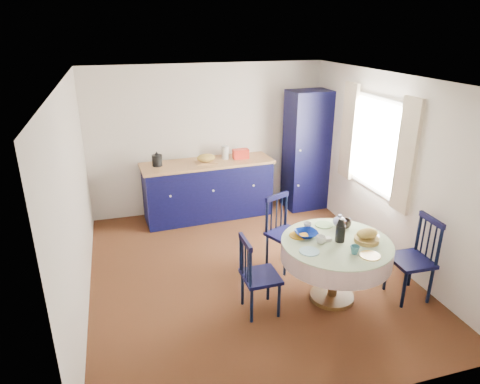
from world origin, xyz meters
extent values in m
plane|color=black|center=(0.00, 0.00, 0.00)|extent=(4.50, 4.50, 0.00)
plane|color=white|center=(0.00, 0.00, 2.50)|extent=(4.50, 4.50, 0.00)
cube|color=silver|center=(0.00, 2.25, 1.25)|extent=(4.00, 0.02, 2.50)
cube|color=silver|center=(-2.00, 0.00, 1.25)|extent=(0.02, 4.50, 2.50)
cube|color=silver|center=(2.00, 0.00, 1.25)|extent=(0.02, 4.50, 2.50)
plane|color=white|center=(2.00, 0.30, 1.50)|extent=(0.00, 1.20, 1.20)
cube|color=white|center=(1.92, -0.40, 1.55)|extent=(0.05, 0.34, 1.45)
cube|color=white|center=(1.92, 1.00, 1.55)|extent=(0.05, 0.34, 1.45)
cube|color=black|center=(-0.10, 1.90, 0.46)|extent=(2.14, 0.75, 0.93)
cube|color=tan|center=(-0.10, 1.90, 0.95)|extent=(2.20, 0.80, 0.04)
cube|color=#B22618|center=(0.48, 1.97, 1.05)|extent=(0.27, 0.15, 0.16)
cube|color=tan|center=(-0.13, 1.85, 0.98)|extent=(0.35, 0.26, 0.02)
ellipsoid|color=#AD8C43|center=(-0.13, 1.85, 1.05)|extent=(0.31, 0.20, 0.13)
cylinder|color=silver|center=(0.22, 2.01, 1.08)|extent=(0.12, 0.12, 0.22)
cube|color=black|center=(1.66, 1.85, 1.03)|extent=(0.75, 0.56, 2.06)
cylinder|color=white|center=(1.38, 1.59, 1.13)|extent=(0.04, 0.02, 0.04)
cylinder|color=white|center=(1.38, 1.59, 0.52)|extent=(0.04, 0.02, 0.04)
cylinder|color=#533117|center=(0.80, -0.85, 0.03)|extent=(0.52, 0.52, 0.05)
cylinder|color=#533117|center=(0.80, -0.85, 0.38)|extent=(0.11, 0.11, 0.69)
cylinder|color=#533117|center=(0.80, -0.85, 0.74)|extent=(1.20, 1.20, 0.03)
cylinder|color=white|center=(0.80, -0.85, 0.64)|extent=(1.26, 1.26, 0.22)
cylinder|color=beige|center=(0.80, -0.85, 0.76)|extent=(1.26, 1.26, 0.01)
cylinder|color=#90BECB|center=(0.40, -0.97, 0.77)|extent=(0.22, 0.22, 0.01)
cylinder|color=orange|center=(0.98, -1.24, 0.77)|extent=(0.22, 0.22, 0.01)
cylinder|color=navy|center=(1.24, -0.83, 0.77)|extent=(0.22, 0.22, 0.01)
cylinder|color=#7FA66C|center=(0.86, -0.42, 0.77)|extent=(0.22, 0.22, 0.01)
cylinder|color=orange|center=(0.44, -0.59, 0.77)|extent=(0.22, 0.22, 0.01)
cylinder|color=#AA8E44|center=(1.12, -0.94, 0.79)|extent=(0.28, 0.28, 0.05)
ellipsoid|color=#AD8C43|center=(1.12, -0.94, 0.87)|extent=(0.26, 0.16, 0.11)
cube|color=silver|center=(0.70, -0.79, 0.78)|extent=(0.10, 0.07, 0.04)
cylinder|color=black|center=(0.06, -0.99, 0.21)|extent=(0.04, 0.04, 0.43)
cylinder|color=black|center=(0.06, -0.65, 0.21)|extent=(0.04, 0.04, 0.43)
cylinder|color=black|center=(-0.26, -0.99, 0.21)|extent=(0.04, 0.04, 0.43)
cylinder|color=black|center=(-0.26, -0.65, 0.21)|extent=(0.04, 0.04, 0.43)
cube|color=black|center=(-0.10, -0.82, 0.45)|extent=(0.40, 0.42, 0.04)
cylinder|color=black|center=(-0.28, -0.99, 0.69)|extent=(0.04, 0.04, 0.48)
cylinder|color=black|center=(-0.28, -0.65, 0.69)|extent=(0.04, 0.04, 0.48)
cube|color=black|center=(-0.28, -0.82, 0.91)|extent=(0.04, 0.38, 0.06)
cylinder|color=black|center=(-0.28, -0.91, 0.67)|extent=(0.02, 0.02, 0.40)
cylinder|color=black|center=(-0.28, -0.82, 0.67)|extent=(0.02, 0.02, 0.40)
cylinder|color=black|center=(-0.28, -0.73, 0.67)|extent=(0.02, 0.02, 0.40)
cylinder|color=black|center=(0.45, -0.21, 0.23)|extent=(0.04, 0.04, 0.45)
cylinder|color=black|center=(0.77, -0.06, 0.23)|extent=(0.04, 0.04, 0.45)
cylinder|color=black|center=(0.31, 0.10, 0.23)|extent=(0.04, 0.04, 0.45)
cylinder|color=black|center=(0.64, 0.24, 0.23)|extent=(0.04, 0.04, 0.45)
cube|color=black|center=(0.54, 0.02, 0.47)|extent=(0.57, 0.56, 0.04)
cylinder|color=black|center=(0.30, 0.12, 0.72)|extent=(0.04, 0.04, 0.50)
cylinder|color=black|center=(0.63, 0.26, 0.72)|extent=(0.04, 0.04, 0.50)
cube|color=black|center=(0.46, 0.19, 0.95)|extent=(0.38, 0.20, 0.06)
cylinder|color=black|center=(0.38, 0.15, 0.70)|extent=(0.02, 0.02, 0.42)
cylinder|color=black|center=(0.46, 0.19, 0.70)|extent=(0.02, 0.02, 0.42)
cylinder|color=black|center=(0.55, 0.23, 0.70)|extent=(0.02, 0.02, 0.42)
cylinder|color=black|center=(1.51, -0.86, 0.23)|extent=(0.04, 0.04, 0.47)
cylinder|color=black|center=(1.50, -1.23, 0.23)|extent=(0.04, 0.04, 0.47)
cylinder|color=black|center=(1.86, -0.87, 0.23)|extent=(0.04, 0.04, 0.47)
cylinder|color=black|center=(1.85, -1.24, 0.23)|extent=(0.04, 0.04, 0.47)
cube|color=black|center=(1.68, -1.05, 0.49)|extent=(0.45, 0.47, 0.04)
cylinder|color=black|center=(1.88, -0.87, 0.75)|extent=(0.04, 0.04, 0.52)
cylinder|color=black|center=(1.87, -1.24, 0.75)|extent=(0.04, 0.04, 0.52)
cube|color=black|center=(1.87, -1.06, 0.99)|extent=(0.06, 0.41, 0.07)
cylinder|color=black|center=(1.88, -0.96, 0.73)|extent=(0.02, 0.02, 0.43)
cylinder|color=black|center=(1.87, -1.06, 0.73)|extent=(0.02, 0.02, 0.43)
cylinder|color=black|center=(1.87, -1.16, 0.73)|extent=(0.02, 0.02, 0.43)
imported|color=silver|center=(0.61, -0.83, 0.81)|extent=(0.11, 0.11, 0.09)
imported|color=#2E6772|center=(0.85, -1.15, 0.81)|extent=(0.10, 0.10, 0.09)
imported|color=black|center=(1.07, -0.55, 0.82)|extent=(0.14, 0.14, 0.11)
imported|color=silver|center=(0.61, -0.47, 0.81)|extent=(0.10, 0.10, 0.09)
imported|color=navy|center=(0.52, -0.63, 0.80)|extent=(0.26, 0.26, 0.06)
camera|label=1|loc=(-1.48, -4.68, 3.07)|focal=32.00mm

